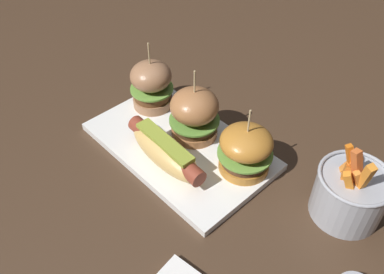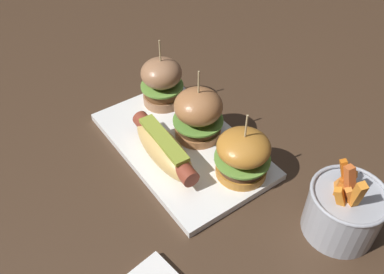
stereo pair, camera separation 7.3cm
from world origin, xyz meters
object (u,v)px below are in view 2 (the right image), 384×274
at_px(slider_right, 243,155).
at_px(fries_bucket, 343,210).
at_px(slider_left, 162,82).
at_px(hot_dog, 164,148).
at_px(slider_center, 197,113).
at_px(platter_main, 181,145).

distance_m(slider_right, fries_bucket, 0.18).
bearing_deg(slider_left, hot_dog, -31.56).
bearing_deg(slider_left, slider_right, 0.75).
bearing_deg(slider_center, fries_bucket, 10.99).
xyz_separation_m(platter_main, slider_center, (-0.00, 0.04, 0.06)).
relative_size(slider_right, fries_bucket, 0.93).
xyz_separation_m(hot_dog, slider_left, (-0.14, 0.09, 0.02)).
xyz_separation_m(platter_main, hot_dog, (0.02, -0.05, 0.03)).
height_order(platter_main, slider_center, slider_center).
bearing_deg(fries_bucket, hot_dog, -152.11).
height_order(slider_left, slider_center, same).
xyz_separation_m(slider_left, slider_right, (0.25, 0.00, -0.01)).
distance_m(slider_center, slider_right, 0.13).
distance_m(platter_main, slider_center, 0.07).
relative_size(slider_left, fries_bucket, 1.03).
xyz_separation_m(slider_left, fries_bucket, (0.42, 0.06, -0.02)).
relative_size(hot_dog, slider_center, 1.30).
height_order(slider_center, fries_bucket, slider_center).
bearing_deg(slider_right, hot_dog, -139.24).
distance_m(slider_left, slider_center, 0.12).
xyz_separation_m(hot_dog, fries_bucket, (0.28, 0.15, 0.01)).
xyz_separation_m(hot_dog, slider_center, (-0.02, 0.09, 0.02)).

